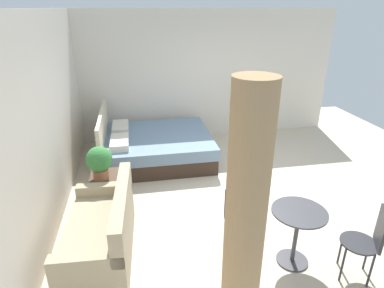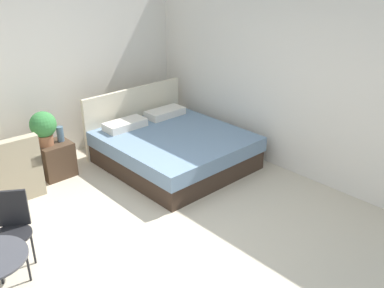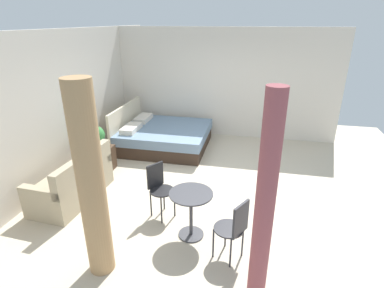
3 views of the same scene
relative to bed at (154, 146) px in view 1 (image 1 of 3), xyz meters
The scene contains 12 objects.
ground_plane 2.06m from the bed, 138.30° to the right, with size 8.46×8.78×0.02m, color beige.
wall_back 2.44m from the bed, 134.83° to the left, with size 8.46×0.12×2.80m, color silver.
wall_right 2.13m from the bed, 48.42° to the right, with size 0.12×5.78×2.80m, color silver.
bed is the anchor object (origin of this frame).
couch 2.73m from the bed, 162.64° to the left, with size 1.56×0.84×0.87m.
nightstand 1.73m from the bed, 150.54° to the left, with size 0.46×0.41×0.52m.
potted_plant 1.90m from the bed, 151.21° to the left, with size 0.37×0.37×0.50m.
vase 1.66m from the bed, 148.26° to the left, with size 0.10×0.10×0.22m.
balcony_table 3.45m from the bed, 155.98° to the right, with size 0.62×0.62×0.72m.
cafe_chair_near_window 4.07m from the bed, 149.78° to the right, with size 0.54×0.54×0.90m.
cafe_chair_near_couch 2.87m from the bed, 163.81° to the right, with size 0.53×0.53×0.88m.
curtain_right 4.13m from the bed, behind, with size 0.31×0.31×2.43m.
Camera 1 is at (-4.37, 1.68, 2.81)m, focal length 30.07 mm.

